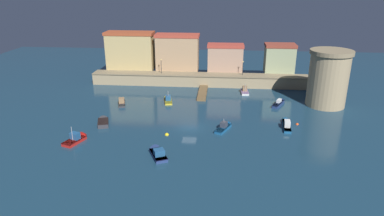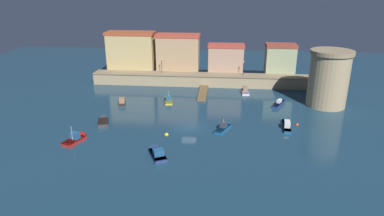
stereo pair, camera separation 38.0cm
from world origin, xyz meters
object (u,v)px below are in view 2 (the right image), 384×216
object	(u,v)px
moored_boat_4	(156,152)
moored_boat_5	(225,126)
moored_boat_0	(245,91)
moored_boat_1	(103,121)
fortress_tower	(329,78)
mooring_buoy_1	(166,135)
moored_boat_8	(122,102)
moored_boat_3	(78,138)
moored_boat_7	(168,99)
moored_boat_2	(280,103)
moored_boat_6	(286,124)
quay_lamp_0	(162,64)
mooring_buoy_0	(297,125)
quay_lamp_1	(243,66)

from	to	relation	value
moored_boat_4	moored_boat_5	xyz separation A→B (m)	(9.98, 10.44, -0.01)
moored_boat_0	moored_boat_1	distance (m)	33.35
fortress_tower	moored_boat_0	xyz separation A→B (m)	(-15.95, 7.29, -5.33)
mooring_buoy_1	moored_boat_8	bearing A→B (deg)	129.19
moored_boat_3	moored_boat_7	bearing A→B (deg)	-9.30
moored_boat_2	moored_boat_7	bearing A→B (deg)	115.86
moored_boat_4	mooring_buoy_1	xyz separation A→B (m)	(0.36, 6.93, -0.42)
moored_boat_3	moored_boat_8	distance (m)	17.78
moored_boat_0	moored_boat_5	world-z (taller)	moored_boat_0
moored_boat_6	moored_boat_4	bearing A→B (deg)	126.37
quay_lamp_0	mooring_buoy_0	world-z (taller)	quay_lamp_0
moored_boat_8	moored_boat_5	bearing A→B (deg)	-132.59
moored_boat_3	mooring_buoy_1	size ratio (longest dim) A/B	7.63
moored_boat_0	moored_boat_6	xyz separation A→B (m)	(6.33, -18.81, 0.02)
mooring_buoy_0	mooring_buoy_1	bearing A→B (deg)	-164.07
quay_lamp_1	moored_boat_1	size ratio (longest dim) A/B	0.76
quay_lamp_1	moored_boat_2	world-z (taller)	quay_lamp_1
moored_boat_1	moored_boat_3	bearing A→B (deg)	148.23
mooring_buoy_0	moored_boat_1	bearing A→B (deg)	-175.45
moored_boat_2	moored_boat_4	xyz separation A→B (m)	(-21.19, -23.82, 0.02)
moored_boat_7	mooring_buoy_1	distance (m)	17.39
quay_lamp_1	moored_boat_0	xyz separation A→B (m)	(0.32, -4.78, -4.65)
fortress_tower	mooring_buoy_0	xyz separation A→B (m)	(-7.57, -10.83, -5.74)
moored_boat_2	moored_boat_3	world-z (taller)	moored_boat_3
moored_boat_2	quay_lamp_0	bearing A→B (deg)	91.78
mooring_buoy_0	mooring_buoy_1	distance (m)	23.29
mooring_buoy_0	moored_boat_5	bearing A→B (deg)	-167.28
moored_boat_2	moored_boat_5	xyz separation A→B (m)	(-11.21, -13.38, 0.01)
moored_boat_1	moored_boat_5	distance (m)	21.63
moored_boat_5	moored_boat_6	world-z (taller)	moored_boat_5
moored_boat_8	mooring_buoy_1	distance (m)	18.49
moored_boat_1	moored_boat_5	xyz separation A→B (m)	(21.63, -0.14, -0.03)
quay_lamp_1	moored_boat_6	size ratio (longest dim) A/B	0.48
quay_lamp_0	moored_boat_1	world-z (taller)	quay_lamp_0
moored_boat_8	quay_lamp_0	bearing A→B (deg)	-36.79
moored_boat_7	moored_boat_8	world-z (taller)	moored_boat_7
quay_lamp_0	moored_boat_2	bearing A→B (deg)	-24.88
quay_lamp_0	moored_boat_2	world-z (taller)	quay_lamp_0
moored_boat_0	moored_boat_8	distance (m)	27.64
moored_boat_5	mooring_buoy_1	size ratio (longest dim) A/B	8.05
fortress_tower	moored_boat_8	world-z (taller)	fortress_tower
quay_lamp_1	mooring_buoy_0	size ratio (longest dim) A/B	6.26
mooring_buoy_0	moored_boat_8	bearing A→B (deg)	166.90
quay_lamp_0	moored_boat_7	xyz separation A→B (m)	(3.42, -12.08, -4.74)
mooring_buoy_0	quay_lamp_0	bearing A→B (deg)	141.02
mooring_buoy_1	moored_boat_0	bearing A→B (deg)	60.24
moored_boat_5	moored_boat_4	bearing A→B (deg)	160.64
quay_lamp_1	mooring_buoy_0	world-z (taller)	quay_lamp_1
moored_boat_5	moored_boat_2	bearing A→B (deg)	-15.64
moored_boat_2	moored_boat_4	bearing A→B (deg)	165.00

